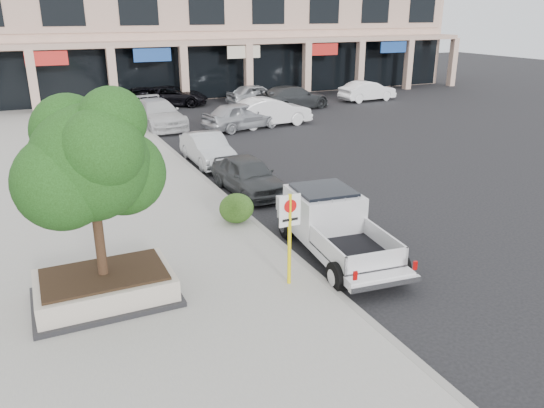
{
  "coord_description": "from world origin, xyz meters",
  "views": [
    {
      "loc": [
        -7.63,
        -10.86,
        6.42
      ],
      "look_at": [
        -1.89,
        1.5,
        1.46
      ],
      "focal_mm": 35.0,
      "sensor_mm": 36.0,
      "label": 1
    }
  ],
  "objects_px": {
    "planter": "(105,287)",
    "curb_car_b": "(207,149)",
    "curb_car_a": "(248,175)",
    "curb_car_c": "(158,114)",
    "lot_car_e": "(256,94)",
    "lot_car_d": "(172,96)",
    "lot_car_f": "(367,91)",
    "no_parking_sign": "(290,227)",
    "planter_tree": "(96,161)",
    "lot_car_a": "(242,116)",
    "curb_car_d": "(144,100)",
    "lot_car_b": "(270,112)",
    "pickup_truck": "(338,228)",
    "lot_car_c": "(293,98)"
  },
  "relations": [
    {
      "from": "pickup_truck",
      "to": "curb_car_d",
      "type": "height_order",
      "value": "pickup_truck"
    },
    {
      "from": "curb_car_c",
      "to": "lot_car_f",
      "type": "xyz_separation_m",
      "value": [
        16.83,
        3.1,
        -0.06
      ]
    },
    {
      "from": "curb_car_a",
      "to": "lot_car_d",
      "type": "relative_size",
      "value": 0.79
    },
    {
      "from": "planter",
      "to": "no_parking_sign",
      "type": "xyz_separation_m",
      "value": [
        4.18,
        -1.07,
        1.16
      ]
    },
    {
      "from": "lot_car_b",
      "to": "pickup_truck",
      "type": "bearing_deg",
      "value": 158.03
    },
    {
      "from": "lot_car_e",
      "to": "pickup_truck",
      "type": "bearing_deg",
      "value": 153.92
    },
    {
      "from": "curb_car_b",
      "to": "lot_car_a",
      "type": "distance_m",
      "value": 7.5
    },
    {
      "from": "curb_car_a",
      "to": "curb_car_b",
      "type": "bearing_deg",
      "value": 88.02
    },
    {
      "from": "curb_car_d",
      "to": "pickup_truck",
      "type": "bearing_deg",
      "value": -83.26
    },
    {
      "from": "no_parking_sign",
      "to": "pickup_truck",
      "type": "relative_size",
      "value": 0.43
    },
    {
      "from": "no_parking_sign",
      "to": "lot_car_d",
      "type": "distance_m",
      "value": 27.91
    },
    {
      "from": "curb_car_c",
      "to": "lot_car_d",
      "type": "height_order",
      "value": "curb_car_c"
    },
    {
      "from": "planter",
      "to": "no_parking_sign",
      "type": "distance_m",
      "value": 4.47
    },
    {
      "from": "lot_car_a",
      "to": "lot_car_b",
      "type": "relative_size",
      "value": 0.93
    },
    {
      "from": "planter",
      "to": "curb_car_b",
      "type": "distance_m",
      "value": 12.19
    },
    {
      "from": "pickup_truck",
      "to": "curb_car_d",
      "type": "bearing_deg",
      "value": 95.63
    },
    {
      "from": "curb_car_d",
      "to": "curb_car_a",
      "type": "bearing_deg",
      "value": -83.67
    },
    {
      "from": "curb_car_c",
      "to": "curb_car_d",
      "type": "bearing_deg",
      "value": 80.76
    },
    {
      "from": "lot_car_b",
      "to": "lot_car_f",
      "type": "distance_m",
      "value": 11.92
    },
    {
      "from": "lot_car_c",
      "to": "pickup_truck",
      "type": "bearing_deg",
      "value": 141.69
    },
    {
      "from": "curb_car_a",
      "to": "lot_car_c",
      "type": "height_order",
      "value": "lot_car_c"
    },
    {
      "from": "planter_tree",
      "to": "lot_car_f",
      "type": "bearing_deg",
      "value": 44.79
    },
    {
      "from": "curb_car_c",
      "to": "lot_car_e",
      "type": "xyz_separation_m",
      "value": [
        8.43,
        5.05,
        -0.05
      ]
    },
    {
      "from": "lot_car_d",
      "to": "lot_car_f",
      "type": "distance_m",
      "value": 14.65
    },
    {
      "from": "no_parking_sign",
      "to": "lot_car_a",
      "type": "relative_size",
      "value": 0.49
    },
    {
      "from": "lot_car_e",
      "to": "lot_car_f",
      "type": "height_order",
      "value": "lot_car_e"
    },
    {
      "from": "curb_car_d",
      "to": "lot_car_f",
      "type": "distance_m",
      "value": 16.6
    },
    {
      "from": "planter_tree",
      "to": "lot_car_b",
      "type": "relative_size",
      "value": 0.8
    },
    {
      "from": "no_parking_sign",
      "to": "curb_car_a",
      "type": "xyz_separation_m",
      "value": [
        1.91,
        7.23,
        -0.95
      ]
    },
    {
      "from": "curb_car_a",
      "to": "planter",
      "type": "bearing_deg",
      "value": -138.11
    },
    {
      "from": "curb_car_c",
      "to": "lot_car_d",
      "type": "xyz_separation_m",
      "value": [
        2.71,
        7.04,
        -0.09
      ]
    },
    {
      "from": "lot_car_b",
      "to": "lot_car_d",
      "type": "height_order",
      "value": "lot_car_b"
    },
    {
      "from": "curb_car_a",
      "to": "curb_car_c",
      "type": "relative_size",
      "value": 0.73
    },
    {
      "from": "planter",
      "to": "curb_car_b",
      "type": "height_order",
      "value": "curb_car_b"
    },
    {
      "from": "curb_car_a",
      "to": "pickup_truck",
      "type": "bearing_deg",
      "value": -92.22
    },
    {
      "from": "lot_car_c",
      "to": "lot_car_f",
      "type": "bearing_deg",
      "value": -95.84
    },
    {
      "from": "no_parking_sign",
      "to": "pickup_truck",
      "type": "xyz_separation_m",
      "value": [
        2.04,
        1.1,
        -0.79
      ]
    },
    {
      "from": "curb_car_b",
      "to": "lot_car_a",
      "type": "xyz_separation_m",
      "value": [
        4.14,
        6.25,
        0.11
      ]
    },
    {
      "from": "lot_car_c",
      "to": "planter",
      "type": "bearing_deg",
      "value": 129.41
    },
    {
      "from": "planter",
      "to": "lot_car_e",
      "type": "relative_size",
      "value": 0.73
    },
    {
      "from": "curb_car_a",
      "to": "lot_car_b",
      "type": "distance_m",
      "value": 12.52
    },
    {
      "from": "planter_tree",
      "to": "lot_car_a",
      "type": "height_order",
      "value": "planter_tree"
    },
    {
      "from": "lot_car_e",
      "to": "curb_car_a",
      "type": "bearing_deg",
      "value": 148.08
    },
    {
      "from": "planter",
      "to": "lot_car_d",
      "type": "height_order",
      "value": "lot_car_d"
    },
    {
      "from": "curb_car_c",
      "to": "lot_car_d",
      "type": "distance_m",
      "value": 7.55
    },
    {
      "from": "planter_tree",
      "to": "curb_car_a",
      "type": "distance_m",
      "value": 8.9
    },
    {
      "from": "curb_car_c",
      "to": "lot_car_c",
      "type": "bearing_deg",
      "value": 6.76
    },
    {
      "from": "lot_car_a",
      "to": "lot_car_c",
      "type": "height_order",
      "value": "lot_car_c"
    },
    {
      "from": "planter",
      "to": "planter_tree",
      "type": "height_order",
      "value": "planter_tree"
    },
    {
      "from": "curb_car_a",
      "to": "lot_car_f",
      "type": "xyz_separation_m",
      "value": [
        16.59,
        16.38,
        0.06
      ]
    }
  ]
}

